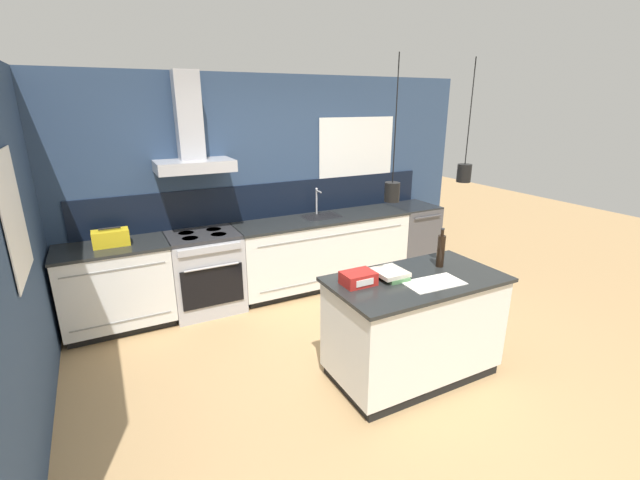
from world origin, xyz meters
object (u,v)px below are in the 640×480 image
at_px(oven_range, 206,272).
at_px(yellow_toolbox, 111,238).
at_px(bottle_on_island, 441,250).
at_px(red_supply_box, 358,278).
at_px(book_stack, 391,274).
at_px(dishwasher, 410,236).

xyz_separation_m(oven_range, yellow_toolbox, (-0.90, 0.00, 0.54)).
distance_m(oven_range, bottle_on_island, 2.61).
bearing_deg(red_supply_box, bottle_on_island, 0.06).
bearing_deg(book_stack, dishwasher, 47.02).
distance_m(dishwasher, bottle_on_island, 2.42).
relative_size(dishwasher, red_supply_box, 3.52).
bearing_deg(book_stack, bottle_on_island, 0.70).
relative_size(book_stack, red_supply_box, 1.17).
distance_m(oven_range, yellow_toolbox, 1.05).
bearing_deg(yellow_toolbox, book_stack, -44.57).
relative_size(red_supply_box, yellow_toolbox, 0.76).
bearing_deg(bottle_on_island, oven_range, 129.80).
height_order(oven_range, book_stack, book_stack).
bearing_deg(red_supply_box, book_stack, -1.05).
distance_m(oven_range, red_supply_box, 2.16).
height_order(dishwasher, red_supply_box, red_supply_box).
bearing_deg(bottle_on_island, yellow_toolbox, 142.25).
xyz_separation_m(dishwasher, red_supply_box, (-2.14, -1.96, 0.51)).
height_order(dishwasher, bottle_on_island, bottle_on_island).
relative_size(bottle_on_island, yellow_toolbox, 1.02).
height_order(dishwasher, yellow_toolbox, yellow_toolbox).
bearing_deg(yellow_toolbox, oven_range, -0.28).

